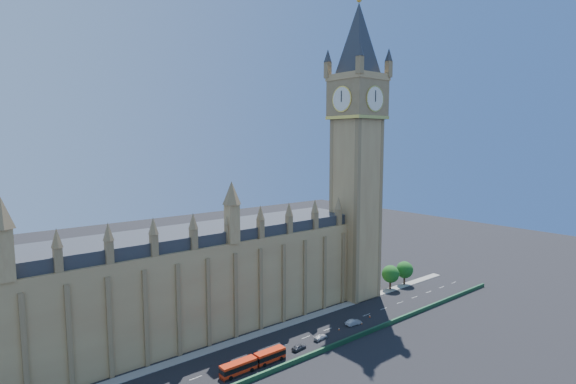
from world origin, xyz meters
TOP-DOWN VIEW (x-y plane):
  - ground at (0.00, 0.00)m, footprint 400.00×400.00m
  - palace_westminster at (-25.00, 22.00)m, footprint 120.00×20.00m
  - elizabeth_tower at (38.00, 13.99)m, footprint 20.59×20.59m
  - bridge_parapet at (0.00, -9.00)m, footprint 160.00×0.60m
  - kerb_north at (0.00, 9.50)m, footprint 160.00×3.00m
  - tree_east_near at (52.22, 10.08)m, footprint 6.00×6.00m
  - tree_east_far at (60.22, 10.08)m, footprint 6.00×6.00m
  - red_bus at (-15.82, -4.55)m, footprint 16.78×2.75m
  - car_grey at (-2.00, -4.19)m, footprint 4.29×2.13m
  - car_silver at (19.60, -2.54)m, footprint 4.88×2.17m
  - car_white at (6.13, -3.39)m, footprint 4.47×2.21m
  - cone_a at (14.00, -2.33)m, footprint 0.53×0.53m
  - cone_b at (21.80, -3.61)m, footprint 0.40×0.40m
  - cone_c at (19.62, -0.36)m, footprint 0.57×0.57m
  - cone_d at (27.33, -1.81)m, footprint 0.50×0.50m

SIDE VIEW (x-z plane):
  - ground at x=0.00m, z-range 0.00..0.00m
  - kerb_north at x=0.00m, z-range 0.00..0.16m
  - cone_b at x=21.80m, z-range 0.00..0.62m
  - cone_a at x=14.00m, z-range 0.00..0.63m
  - cone_d at x=27.33m, z-range 0.00..0.74m
  - cone_c at x=19.62m, z-range -0.01..0.76m
  - bridge_parapet at x=0.00m, z-range 0.00..1.20m
  - car_white at x=6.13m, z-range 0.00..1.25m
  - car_grey at x=-2.00m, z-range 0.00..1.41m
  - car_silver at x=19.60m, z-range 0.00..1.56m
  - red_bus at x=-15.82m, z-range 0.08..2.92m
  - tree_east_near at x=52.22m, z-range 1.39..9.89m
  - tree_east_far at x=60.22m, z-range 1.39..9.89m
  - palace_westminster at x=-25.00m, z-range -0.14..27.86m
  - elizabeth_tower at x=38.00m, z-range 2.06..107.06m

